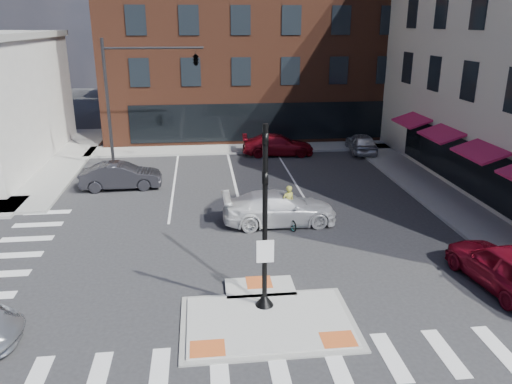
{
  "coord_description": "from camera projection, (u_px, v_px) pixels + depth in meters",
  "views": [
    {
      "loc": [
        -1.87,
        -13.71,
        8.88
      ],
      "look_at": [
        0.39,
        6.31,
        2.0
      ],
      "focal_mm": 35.0,
      "sensor_mm": 36.0,
      "label": 1
    }
  ],
  "objects": [
    {
      "name": "sidewalk_n",
      "position": [
        267.0,
        147.0,
        36.94
      ],
      "size": [
        26.0,
        3.0,
        0.15
      ],
      "primitive_type": "cube",
      "color": "gray",
      "rests_on": "ground"
    },
    {
      "name": "red_sedan",
      "position": [
        505.0,
        267.0,
        17.37
      ],
      "size": [
        2.51,
        4.96,
        1.62
      ],
      "primitive_type": "imported",
      "rotation": [
        0.0,
        0.0,
        3.27
      ],
      "color": "maroon",
      "rests_on": "ground"
    },
    {
      "name": "bg_car_silver",
      "position": [
        361.0,
        143.0,
        35.55
      ],
      "size": [
        2.05,
        4.31,
        1.42
      ],
      "primitive_type": "imported",
      "rotation": [
        0.0,
        0.0,
        3.05
      ],
      "color": "silver",
      "rests_on": "ground"
    },
    {
      "name": "sidewalk_e",
      "position": [
        443.0,
        197.0,
        26.49
      ],
      "size": [
        3.0,
        24.0,
        0.15
      ],
      "primitive_type": "cube",
      "color": "gray",
      "rests_on": "ground"
    },
    {
      "name": "building_far_right",
      "position": [
        280.0,
        45.0,
        65.76
      ],
      "size": [
        12.0,
        12.0,
        12.0
      ],
      "primitive_type": "cube",
      "color": "brown",
      "rests_on": "ground"
    },
    {
      "name": "white_pickup",
      "position": [
        280.0,
        208.0,
        22.97
      ],
      "size": [
        5.26,
        2.19,
        1.52
      ],
      "primitive_type": "imported",
      "rotation": [
        0.0,
        0.0,
        1.58
      ],
      "color": "white",
      "rests_on": "ground"
    },
    {
      "name": "bg_car_dark",
      "position": [
        121.0,
        176.0,
        27.86
      ],
      "size": [
        4.48,
        1.7,
        1.46
      ],
      "primitive_type": "imported",
      "rotation": [
        0.0,
        0.0,
        1.6
      ],
      "color": "#28282D",
      "rests_on": "ground"
    },
    {
      "name": "cyclist",
      "position": [
        288.0,
        214.0,
        22.53
      ],
      "size": [
        0.98,
        1.64,
        2.0
      ],
      "rotation": [
        0.0,
        0.0,
        3.45
      ],
      "color": "#3F3F44",
      "rests_on": "ground"
    },
    {
      "name": "ground",
      "position": [
        266.0,
        315.0,
        15.96
      ],
      "size": [
        120.0,
        120.0,
        0.0
      ],
      "primitive_type": "plane",
      "color": "#28282B",
      "rests_on": "ground"
    },
    {
      "name": "signal_pole",
      "position": [
        265.0,
        242.0,
        15.57
      ],
      "size": [
        0.6,
        0.6,
        5.98
      ],
      "color": "black",
      "rests_on": "refuge_island"
    },
    {
      "name": "building_n",
      "position": [
        253.0,
        35.0,
        43.84
      ],
      "size": [
        24.4,
        18.4,
        15.5
      ],
      "color": "#512819",
      "rests_on": "ground"
    },
    {
      "name": "building_far_left",
      "position": [
        181.0,
        54.0,
        62.81
      ],
      "size": [
        10.0,
        12.0,
        10.0
      ],
      "primitive_type": "cube",
      "color": "slate",
      "rests_on": "ground"
    },
    {
      "name": "mast_arm_signal",
      "position": [
        172.0,
        68.0,
        30.51
      ],
      "size": [
        6.1,
        2.24,
        8.0
      ],
      "color": "black",
      "rests_on": "ground"
    },
    {
      "name": "bg_car_red",
      "position": [
        278.0,
        145.0,
        34.93
      ],
      "size": [
        5.09,
        2.35,
        1.44
      ],
      "primitive_type": "imported",
      "rotation": [
        0.0,
        0.0,
        1.5
      ],
      "color": "maroon",
      "rests_on": "ground"
    },
    {
      "name": "refuge_island",
      "position": [
        267.0,
        318.0,
        15.7
      ],
      "size": [
        5.4,
        4.65,
        0.13
      ],
      "color": "gray",
      "rests_on": "ground"
    }
  ]
}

